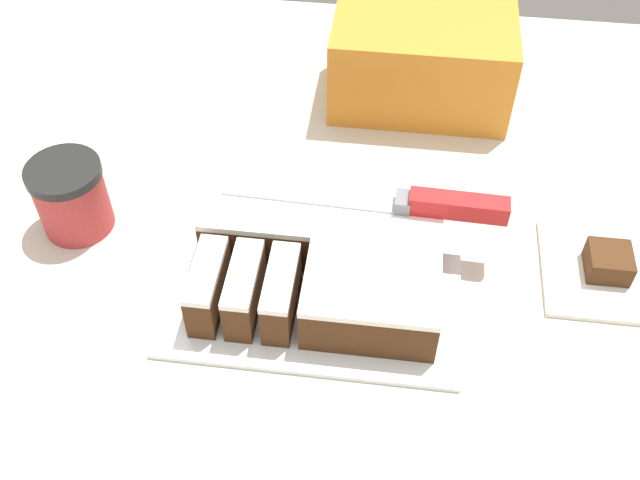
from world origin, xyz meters
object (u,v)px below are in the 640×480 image
Objects in this scene: cake at (325,237)px; brownie at (609,262)px; cake_board at (320,260)px; knife at (425,204)px; storage_box at (422,61)px; coffee_cup at (71,197)px.

cake reaches higher than brownie.
cake_board is at bearing -175.99° from brownie.
cake_board is 0.03m from cake.
brownie is at bearing 179.57° from knife.
knife reaches higher than brownie.
knife is 0.27m from storage_box.
storage_box reaches higher than cake.
cake_board is 1.32× the size of storage_box.
knife is 0.20m from brownie.
cake is 2.93× the size of coffee_cup.
cake_board is at bearing 17.51° from knife.
storage_box is (0.37, 0.28, 0.01)m from coffee_cup.
cake_board is 0.32m from storage_box.
cake_board is 0.28m from coffee_cup.
cake_board is 6.76× the size of brownie.
cake is 0.30m from brownie.
knife is at bearing -87.56° from storage_box.
knife is at bearing 1.15° from coffee_cup.
coffee_cup reaches higher than cake.
cake_board is 0.13m from knife.
coffee_cup is (-0.28, 0.02, 0.04)m from cake_board.
brownie is at bearing -53.38° from storage_box.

